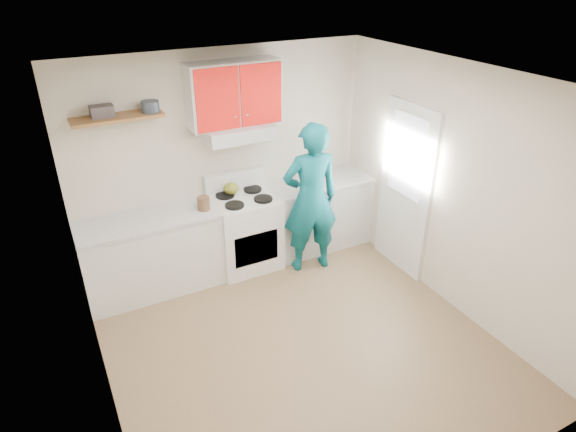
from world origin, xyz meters
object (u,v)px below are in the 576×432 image
tin (150,106)px  kettle (231,189)px  stove (246,232)px  crock (204,204)px  person (311,199)px

tin → kettle: bearing=1.0°
stove → tin: size_ratio=4.97×
kettle → stove: bearing=-83.3°
stove → kettle: size_ratio=5.26×
tin → kettle: tin is taller
stove → crock: size_ratio=5.37×
crock → person: size_ratio=0.09×
crock → person: (1.19, -0.34, -0.06)m
tin → crock: size_ratio=1.08×
crock → tin: bearing=151.5°
stove → crock: crock is taller
kettle → person: bearing=-57.3°
stove → crock: 0.74m
person → tin: bearing=-9.1°
stove → kettle: bearing=117.4°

